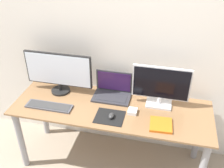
# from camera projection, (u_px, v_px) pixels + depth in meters

# --- Properties ---
(wall_back) EXTENTS (7.00, 0.05, 2.50)m
(wall_back) POSITION_uv_depth(u_px,v_px,m) (120.00, 36.00, 2.42)
(wall_back) COLOR silver
(wall_back) RESTS_ON ground_plane
(desk) EXTENTS (1.82, 0.62, 0.70)m
(desk) POSITION_uv_depth(u_px,v_px,m) (111.00, 118.00, 2.47)
(desk) COLOR olive
(desk) RESTS_ON ground_plane
(monitor_left) EXTENTS (0.66, 0.19, 0.42)m
(monitor_left) POSITION_uv_depth(u_px,v_px,m) (59.00, 72.00, 2.51)
(monitor_left) COLOR black
(monitor_left) RESTS_ON desk
(monitor_right) EXTENTS (0.51, 0.16, 0.39)m
(monitor_right) POSITION_uv_depth(u_px,v_px,m) (161.00, 86.00, 2.33)
(monitor_right) COLOR silver
(monitor_right) RESTS_ON desk
(laptop) EXTENTS (0.36, 0.23, 0.23)m
(laptop) POSITION_uv_depth(u_px,v_px,m) (113.00, 91.00, 2.53)
(laptop) COLOR #333338
(laptop) RESTS_ON desk
(keyboard) EXTENTS (0.43, 0.12, 0.02)m
(keyboard) POSITION_uv_depth(u_px,v_px,m) (49.00, 106.00, 2.40)
(keyboard) COLOR #4C4C51
(keyboard) RESTS_ON desk
(mousepad) EXTENTS (0.25, 0.22, 0.00)m
(mousepad) POSITION_uv_depth(u_px,v_px,m) (110.00, 117.00, 2.28)
(mousepad) COLOR black
(mousepad) RESTS_ON desk
(mouse) EXTENTS (0.05, 0.08, 0.04)m
(mouse) POSITION_uv_depth(u_px,v_px,m) (111.00, 116.00, 2.26)
(mouse) COLOR #333333
(mouse) RESTS_ON mousepad
(book) EXTENTS (0.19, 0.20, 0.02)m
(book) POSITION_uv_depth(u_px,v_px,m) (161.00, 125.00, 2.18)
(book) COLOR orange
(book) RESTS_ON desk
(power_brick) EXTENTS (0.08, 0.09, 0.03)m
(power_brick) POSITION_uv_depth(u_px,v_px,m) (133.00, 111.00, 2.32)
(power_brick) COLOR white
(power_brick) RESTS_ON desk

